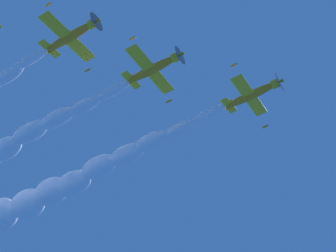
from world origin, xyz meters
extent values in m
ellipsoid|color=orange|center=(0.99, -0.43, 60.54)|extent=(3.17, 7.84, 1.57)
cylinder|color=yellow|center=(0.24, -3.88, 60.51)|extent=(1.74, 1.35, 1.56)
cone|color=yellow|center=(0.08, -4.62, 60.50)|extent=(0.89, 0.95, 0.74)
cylinder|color=#3F3F47|center=(0.12, -4.45, 60.50)|extent=(3.35, 0.74, 3.41)
cube|color=yellow|center=(0.98, -0.19, 60.36)|extent=(9.40, 3.57, 3.41)
ellipsoid|color=orange|center=(5.40, -1.14, 58.76)|extent=(0.57, 1.10, 0.36)
ellipsoid|color=orange|center=(-3.43, 0.76, 61.95)|extent=(0.57, 1.10, 0.36)
cube|color=yellow|center=(1.73, 2.87, 60.62)|extent=(3.47, 1.73, 1.28)
cube|color=orange|center=(1.94, 2.90, 61.17)|extent=(0.82, 1.36, 1.26)
ellipsoid|color=#1E232D|center=(1.07, -0.81, 60.99)|extent=(1.36, 1.92, 0.99)
ellipsoid|color=orange|center=(-6.98, 10.95, 60.57)|extent=(3.11, 7.82, 1.56)
cylinder|color=yellow|center=(-7.73, 7.50, 60.51)|extent=(1.68, 1.32, 1.51)
cone|color=yellow|center=(-7.89, 6.76, 60.50)|extent=(0.86, 0.94, 0.72)
cylinder|color=#3F3F47|center=(-7.85, 6.93, 60.50)|extent=(3.22, 0.70, 3.28)
cube|color=yellow|center=(-6.98, 11.19, 60.38)|extent=(9.60, 3.61, 2.74)
ellipsoid|color=orange|center=(-2.46, 10.22, 59.13)|extent=(0.55, 1.09, 0.36)
ellipsoid|color=orange|center=(-11.49, 12.16, 61.64)|extent=(0.55, 1.09, 0.36)
cube|color=yellow|center=(-6.24, 14.24, 60.67)|extent=(3.54, 1.75, 1.04)
cube|color=orange|center=(-6.08, 14.28, 61.24)|extent=(0.73, 1.33, 1.29)
ellipsoid|color=#1E232D|center=(-6.93, 10.57, 61.02)|extent=(1.33, 1.90, 0.96)
ellipsoid|color=orange|center=(-13.95, 19.86, 62.28)|extent=(3.21, 7.85, 1.59)
cylinder|color=yellow|center=(-14.70, 16.41, 62.32)|extent=(1.74, 1.37, 1.56)
cone|color=yellow|center=(-14.87, 15.67, 62.33)|extent=(0.89, 0.96, 0.74)
cylinder|color=#3F3F47|center=(-14.83, 15.85, 62.33)|extent=(3.33, 0.79, 3.41)
cube|color=yellow|center=(-13.96, 20.10, 62.10)|extent=(9.42, 3.57, 3.40)
ellipsoid|color=orange|center=(-9.55, 19.12, 60.52)|extent=(0.57, 1.10, 0.37)
ellipsoid|color=orange|center=(-18.38, 21.08, 63.68)|extent=(0.57, 1.10, 0.37)
cube|color=yellow|center=(-13.21, 23.16, 62.30)|extent=(3.48, 1.73, 1.27)
cube|color=orange|center=(-13.01, 23.20, 62.85)|extent=(0.82, 1.38, 1.27)
ellipsoid|color=#1E232D|center=(-13.87, 19.49, 62.74)|extent=(1.37, 1.93, 0.99)
ellipsoid|color=white|center=(2.19, 6.12, 60.63)|extent=(2.58, 6.18, 1.36)
ellipsoid|color=white|center=(3.22, 10.48, 60.39)|extent=(3.06, 6.29, 1.85)
ellipsoid|color=white|center=(4.08, 15.16, 60.52)|extent=(3.53, 6.39, 2.33)
ellipsoid|color=white|center=(5.18, 19.36, 60.35)|extent=(4.00, 6.50, 2.81)
ellipsoid|color=white|center=(6.09, 24.08, 60.36)|extent=(4.48, 6.60, 3.30)
ellipsoid|color=white|center=(7.79, 28.95, 60.24)|extent=(4.95, 6.71, 3.78)
ellipsoid|color=white|center=(8.54, 33.10, 60.57)|extent=(5.42, 6.82, 4.26)
ellipsoid|color=white|center=(9.77, 37.79, 60.48)|extent=(5.90, 6.92, 4.75)
ellipsoid|color=white|center=(10.21, 42.80, 60.19)|extent=(6.37, 7.03, 5.23)
ellipsoid|color=white|center=(-5.42, 17.46, 60.60)|extent=(2.58, 6.18, 1.36)
ellipsoid|color=white|center=(-4.50, 21.99, 60.53)|extent=(3.06, 6.29, 1.85)
ellipsoid|color=white|center=(-3.81, 26.24, 60.60)|extent=(3.53, 6.39, 2.33)
ellipsoid|color=white|center=(-2.81, 30.97, 60.56)|extent=(4.00, 6.50, 2.81)
ellipsoid|color=white|center=(-1.35, 35.84, 60.33)|extent=(4.48, 6.60, 3.30)
ellipsoid|color=white|center=(-12.66, 26.37, 62.17)|extent=(2.58, 6.18, 1.36)
ellipsoid|color=white|center=(-11.27, 30.72, 62.25)|extent=(3.06, 6.29, 1.85)
camera|label=1|loc=(-37.61, -1.29, 1.66)|focal=54.78mm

